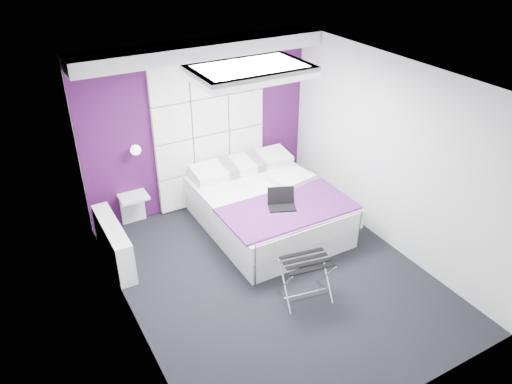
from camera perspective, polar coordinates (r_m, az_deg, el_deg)
floor at (r=6.57m, az=2.01°, el=-9.54°), size 4.40×4.40×0.00m
ceiling at (r=5.32m, az=2.51°, el=12.68°), size 4.40×4.40×0.00m
wall_back at (r=7.61m, az=-6.50°, el=7.47°), size 3.60×0.00×3.60m
wall_left at (r=5.25m, az=-14.81°, el=-4.37°), size 0.00×4.40×4.40m
wall_right at (r=6.86m, az=15.21°, el=4.00°), size 0.00×4.40×4.40m
accent_wall at (r=7.60m, az=-6.47°, el=7.45°), size 3.58×0.02×2.58m
soffit at (r=7.02m, az=-6.22°, el=15.90°), size 3.58×0.50×0.20m
headboard at (r=7.66m, az=-5.24°, el=6.65°), size 1.80×0.08×2.30m
skylight at (r=5.83m, az=-0.68°, el=13.72°), size 1.36×0.86×0.12m
wall_lamp at (r=7.21m, az=-13.68°, el=4.80°), size 0.15×0.15×0.15m
radiator at (r=6.89m, az=-15.95°, el=-5.67°), size 0.22×1.20×0.60m
bed at (r=7.34m, az=1.26°, el=-1.77°), size 1.81×2.19×0.76m
nightstand at (r=7.48m, az=-13.83°, el=-0.55°), size 0.41×0.32×0.05m
luggage_rack at (r=6.10m, az=5.71°, el=-9.90°), size 0.57×0.42×0.56m
laptop at (r=6.79m, az=2.75°, el=-1.15°), size 0.36×0.26×0.26m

